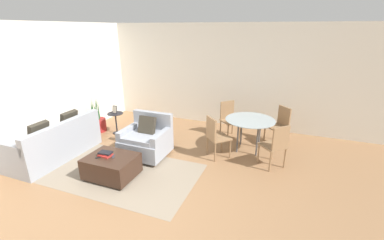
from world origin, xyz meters
name	(u,v)px	position (x,y,z in m)	size (l,w,h in m)	color
ground_plane	(129,202)	(0.00, 0.00, 0.00)	(20.00, 20.00, 0.00)	#936B47
wall_back	(208,75)	(0.00, 4.01, 1.38)	(12.00, 0.06, 2.75)	white
wall_left	(55,85)	(-2.90, 1.50, 1.38)	(0.06, 12.00, 2.75)	white
area_rug	(122,173)	(-0.63, 0.69, 0.00)	(2.88, 1.73, 0.01)	gray
couch	(55,144)	(-2.33, 0.74, 0.29)	(0.91, 1.88, 0.90)	#999EA8
armchair	(146,140)	(-0.55, 1.51, 0.35)	(0.92, 0.85, 0.89)	#999EA8
ottoman	(112,166)	(-0.71, 0.51, 0.23)	(0.88, 0.69, 0.42)	#382319
book_stack	(105,154)	(-0.81, 0.51, 0.45)	(0.25, 0.18, 0.08)	#B72D28
tv_remote_primary	(100,157)	(-0.87, 0.42, 0.42)	(0.13, 0.13, 0.01)	black
tv_remote_secondary	(113,156)	(-0.66, 0.54, 0.42)	(0.12, 0.14, 0.01)	#333338
potted_plant	(97,123)	(-2.50, 2.24, 0.22)	(0.44, 0.44, 0.93)	maroon
side_table	(116,119)	(-1.92, 2.29, 0.39)	(0.40, 0.40, 0.55)	black
picture_frame	(115,110)	(-1.92, 2.29, 0.65)	(0.13, 0.07, 0.20)	black
dining_table	(250,123)	(1.45, 2.56, 0.65)	(1.08, 1.08, 0.73)	#99A8AD
dining_chair_near_left	(215,135)	(0.85, 1.95, 0.52)	(0.59, 0.59, 0.90)	#93704C
dining_chair_near_right	(276,144)	(2.06, 1.95, 0.52)	(0.59, 0.59, 0.90)	#93704C
dining_chair_far_left	(229,117)	(0.85, 3.17, 0.52)	(0.59, 0.59, 0.90)	#93704C
dining_chair_far_right	(280,123)	(2.06, 3.17, 0.52)	(0.59, 0.59, 0.90)	#93704C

